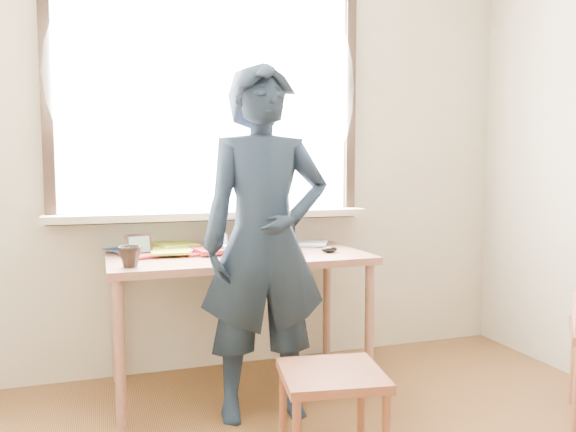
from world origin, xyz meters
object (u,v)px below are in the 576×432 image
object	(u,v)px
desk	(239,268)
person	(265,243)
mug_dark	(130,257)
work_chair	(332,386)
laptop	(268,245)
mug_white	(216,243)

from	to	relation	value
desk	person	distance (m)	0.42
desk	mug_dark	distance (m)	0.63
desk	work_chair	distance (m)	1.00
mug_dark	work_chair	size ratio (longest dim) A/B	0.24
laptop	person	size ratio (longest dim) A/B	0.21
desk	work_chair	bearing A→B (deg)	-81.14
mug_white	person	world-z (taller)	person
desk	laptop	world-z (taller)	laptop
laptop	mug_white	distance (m)	0.30
desk	mug_dark	xyz separation A→B (m)	(-0.58, -0.21, 0.13)
desk	mug_white	bearing A→B (deg)	123.74
laptop	work_chair	bearing A→B (deg)	-90.33
work_chair	person	distance (m)	0.77
work_chair	mug_dark	bearing A→B (deg)	134.82
work_chair	person	world-z (taller)	person
mug_dark	person	world-z (taller)	person
desk	laptop	distance (m)	0.20
mug_white	desk	bearing A→B (deg)	-56.26
desk	work_chair	size ratio (longest dim) A/B	3.06
mug_dark	desk	bearing A→B (deg)	20.04
desk	mug_white	xyz separation A→B (m)	(-0.09, 0.14, 0.13)
person	mug_dark	bearing A→B (deg)	168.90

